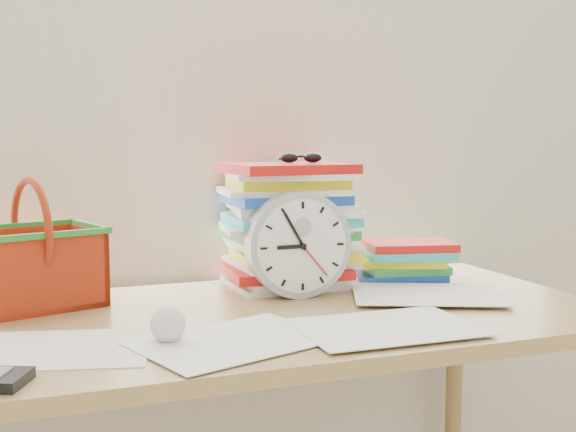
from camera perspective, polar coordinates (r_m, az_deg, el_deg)
name	(u,v)px	position (r m, az deg, el deg)	size (l,w,h in m)	color
curtain	(217,56)	(1.81, -5.64, 12.45)	(2.40, 0.01, 2.50)	silver
desk	(268,348)	(1.50, -1.58, -10.36)	(1.40, 0.70, 0.75)	olive
paper_stack	(289,225)	(1.72, 0.06, -0.68)	(0.31, 0.26, 0.29)	white
clock	(298,244)	(1.59, 0.82, -2.26)	(0.24, 0.24, 0.05)	#A1A6AF
sunglasses	(301,158)	(1.73, 1.04, 4.64)	(0.12, 0.10, 0.03)	black
book_stack	(405,261)	(1.81, 9.26, -3.51)	(0.24, 0.18, 0.10)	white
basket	(32,244)	(1.59, -19.61, -2.08)	(0.27, 0.21, 0.27)	#BA3312
crumpled_ball	(168,324)	(1.28, -9.50, -8.42)	(0.06, 0.06, 0.06)	white
scattered_papers	(268,309)	(1.48, -1.59, -7.35)	(1.26, 0.42, 0.02)	white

